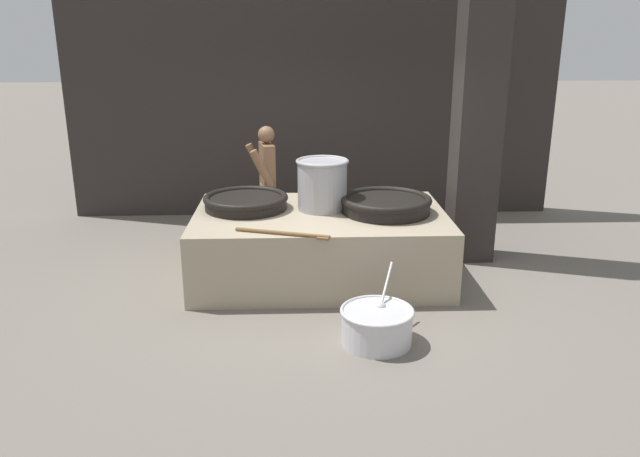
# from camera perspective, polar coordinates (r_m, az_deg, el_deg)

# --- Properties ---
(ground_plane) EXTENTS (60.00, 60.00, 0.00)m
(ground_plane) POSITION_cam_1_polar(r_m,az_deg,el_deg) (7.36, -0.00, -4.32)
(ground_plane) COLOR slate
(back_wall) EXTENTS (7.36, 0.24, 4.18)m
(back_wall) POSITION_cam_1_polar(r_m,az_deg,el_deg) (9.59, -0.65, 13.64)
(back_wall) COLOR #2D2826
(back_wall) RESTS_ON ground_plane
(support_pillar) EXTENTS (0.52, 0.52, 4.18)m
(support_pillar) POSITION_cam_1_polar(r_m,az_deg,el_deg) (7.77, 14.37, 12.19)
(support_pillar) COLOR #2D2826
(support_pillar) RESTS_ON ground_plane
(hearth_platform) EXTENTS (2.86, 1.82, 0.78)m
(hearth_platform) POSITION_cam_1_polar(r_m,az_deg,el_deg) (7.23, -0.00, -1.47)
(hearth_platform) COLOR tan
(hearth_platform) RESTS_ON ground_plane
(giant_wok_near) EXTENTS (0.98, 0.98, 0.17)m
(giant_wok_near) POSITION_cam_1_polar(r_m,az_deg,el_deg) (7.28, -6.80, 2.49)
(giant_wok_near) COLOR black
(giant_wok_near) RESTS_ON hearth_platform
(giant_wok_far) EXTENTS (1.04, 1.04, 0.19)m
(giant_wok_far) POSITION_cam_1_polar(r_m,az_deg,el_deg) (7.11, 6.05, 2.27)
(giant_wok_far) COLOR black
(giant_wok_far) RESTS_ON hearth_platform
(stock_pot) EXTENTS (0.61, 0.61, 0.58)m
(stock_pot) POSITION_cam_1_polar(r_m,az_deg,el_deg) (7.17, 0.21, 4.13)
(stock_pot) COLOR #9E9EA3
(stock_pot) RESTS_ON hearth_platform
(stirring_paddle) EXTENTS (0.97, 0.38, 0.04)m
(stirring_paddle) POSITION_cam_1_polar(r_m,az_deg,el_deg) (6.31, -3.01, -0.47)
(stirring_paddle) COLOR brown
(stirring_paddle) RESTS_ON hearth_platform
(cook) EXTENTS (0.42, 0.62, 1.58)m
(cook) POSITION_cam_1_polar(r_m,az_deg,el_deg) (8.35, -4.89, 4.41)
(cook) COLOR brown
(cook) RESTS_ON ground_plane
(prep_bowl_vegetables) EXTENTS (0.68, 0.85, 0.61)m
(prep_bowl_vegetables) POSITION_cam_1_polar(r_m,az_deg,el_deg) (5.80, 5.22, -8.71)
(prep_bowl_vegetables) COLOR silver
(prep_bowl_vegetables) RESTS_ON ground_plane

